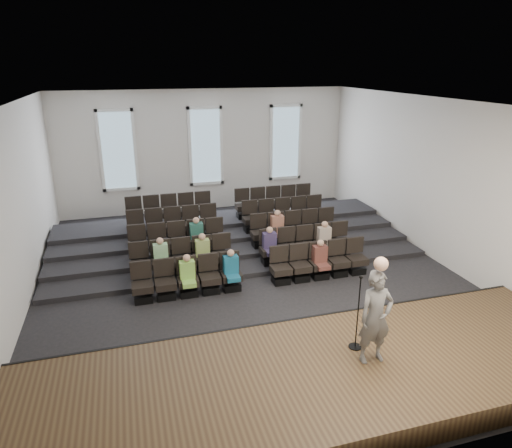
{
  "coord_description": "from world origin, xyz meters",
  "views": [
    {
      "loc": [
        -3.23,
        -11.73,
        5.99
      ],
      "look_at": [
        0.3,
        0.5,
        1.46
      ],
      "focal_mm": 32.0,
      "sensor_mm": 36.0,
      "label": 1
    }
  ],
  "objects": [
    {
      "name": "ground",
      "position": [
        0.0,
        0.0,
        0.0
      ],
      "size": [
        14.0,
        14.0,
        0.0
      ],
      "primitive_type": "plane",
      "color": "black",
      "rests_on": "ground"
    },
    {
      "name": "ceiling",
      "position": [
        0.0,
        0.0,
        5.01
      ],
      "size": [
        12.0,
        14.0,
        0.02
      ],
      "primitive_type": "cube",
      "color": "white",
      "rests_on": "ground"
    },
    {
      "name": "wall_back",
      "position": [
        0.0,
        7.02,
        2.5
      ],
      "size": [
        12.0,
        0.04,
        5.0
      ],
      "primitive_type": "cube",
      "color": "silver",
      "rests_on": "ground"
    },
    {
      "name": "wall_front",
      "position": [
        0.0,
        -7.02,
        2.5
      ],
      "size": [
        12.0,
        0.04,
        5.0
      ],
      "primitive_type": "cube",
      "color": "silver",
      "rests_on": "ground"
    },
    {
      "name": "wall_left",
      "position": [
        -6.02,
        0.0,
        2.5
      ],
      "size": [
        0.04,
        14.0,
        5.0
      ],
      "primitive_type": "cube",
      "color": "silver",
      "rests_on": "ground"
    },
    {
      "name": "wall_right",
      "position": [
        6.02,
        0.0,
        2.5
      ],
      "size": [
        0.04,
        14.0,
        5.0
      ],
      "primitive_type": "cube",
      "color": "silver",
      "rests_on": "ground"
    },
    {
      "name": "stage",
      "position": [
        0.0,
        -5.1,
        0.25
      ],
      "size": [
        11.8,
        3.6,
        0.5
      ],
      "primitive_type": "cube",
      "color": "#49371F",
      "rests_on": "ground"
    },
    {
      "name": "stage_lip",
      "position": [
        0.0,
        -3.33,
        0.25
      ],
      "size": [
        11.8,
        0.06,
        0.52
      ],
      "primitive_type": "cube",
      "color": "black",
      "rests_on": "ground"
    },
    {
      "name": "risers",
      "position": [
        0.0,
        3.17,
        0.2
      ],
      "size": [
        11.8,
        4.8,
        0.6
      ],
      "color": "black",
      "rests_on": "ground"
    },
    {
      "name": "seating_rows",
      "position": [
        -0.0,
        1.54,
        0.68
      ],
      "size": [
        6.8,
        4.7,
        1.67
      ],
      "color": "black",
      "rests_on": "ground"
    },
    {
      "name": "windows",
      "position": [
        0.0,
        6.95,
        2.7
      ],
      "size": [
        8.44,
        0.1,
        3.24
      ],
      "color": "white",
      "rests_on": "wall_back"
    },
    {
      "name": "audience",
      "position": [
        -0.15,
        0.34,
        0.81
      ],
      "size": [
        5.45,
        2.64,
        1.1
      ],
      "color": "#86C14D",
      "rests_on": "seating_rows"
    },
    {
      "name": "speaker",
      "position": [
        1.03,
        -5.13,
        1.44
      ],
      "size": [
        0.69,
        0.46,
        1.88
      ],
      "primitive_type": "imported",
      "rotation": [
        0.0,
        0.0,
        0.01
      ],
      "color": "#585653",
      "rests_on": "stage"
    },
    {
      "name": "mic_stand",
      "position": [
        0.91,
        -4.68,
        0.98
      ],
      "size": [
        0.27,
        0.27,
        1.62
      ],
      "color": "black",
      "rests_on": "stage"
    }
  ]
}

